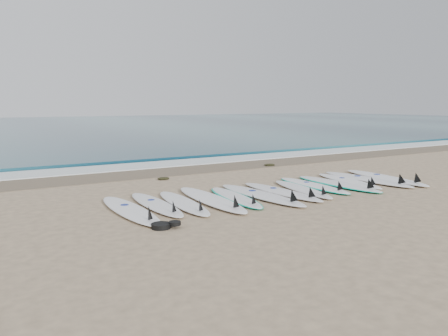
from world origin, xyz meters
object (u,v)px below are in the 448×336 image
surfboard_0 (131,210)px  leash_coil (164,225)px  surfboard_12 (387,177)px  surfboard_6 (283,192)px

surfboard_0 → leash_coil: 1.23m
surfboard_12 → leash_coil: bearing=-163.9°
leash_coil → surfboard_6: bearing=18.8°
surfboard_0 → surfboard_12: surfboard_12 is taller
surfboard_12 → surfboard_6: bearing=-173.1°
surfboard_6 → leash_coil: (-3.34, -1.14, -0.01)m
surfboard_0 → surfboard_12: 7.00m
surfboard_0 → surfboard_6: (3.48, -0.09, -0.00)m
surfboard_0 → leash_coil: size_ratio=5.85×
surfboard_0 → leash_coil: (0.14, -1.23, -0.01)m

